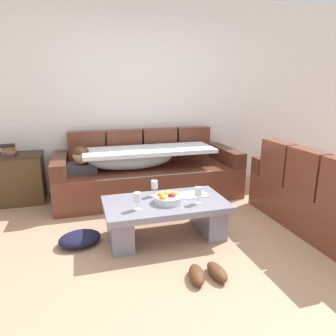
# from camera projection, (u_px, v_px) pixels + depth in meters

# --- Properties ---
(ground_plane) EXTENTS (14.00, 14.00, 0.00)m
(ground_plane) POSITION_uv_depth(u_px,v_px,m) (183.00, 256.00, 2.80)
(ground_plane) COLOR tan
(back_wall) EXTENTS (9.00, 0.10, 2.70)m
(back_wall) POSITION_uv_depth(u_px,v_px,m) (136.00, 95.00, 4.44)
(back_wall) COLOR white
(back_wall) RESTS_ON ground_plane
(couch_along_wall) EXTENTS (2.44, 0.92, 0.88)m
(couch_along_wall) POSITION_uv_depth(u_px,v_px,m) (145.00, 173.00, 4.22)
(couch_along_wall) COLOR brown
(couch_along_wall) RESTS_ON ground_plane
(couch_near_window) EXTENTS (0.92, 1.78, 0.88)m
(couch_near_window) POSITION_uv_depth(u_px,v_px,m) (332.00, 199.00, 3.25)
(couch_near_window) COLOR brown
(couch_near_window) RESTS_ON ground_plane
(coffee_table) EXTENTS (1.20, 0.68, 0.38)m
(coffee_table) POSITION_uv_depth(u_px,v_px,m) (165.00, 215.00, 3.09)
(coffee_table) COLOR gray
(coffee_table) RESTS_ON ground_plane
(fruit_bowl) EXTENTS (0.28, 0.28, 0.10)m
(fruit_bowl) POSITION_uv_depth(u_px,v_px,m) (168.00, 198.00, 3.02)
(fruit_bowl) COLOR silver
(fruit_bowl) RESTS_ON coffee_table
(wine_glass_near_left) EXTENTS (0.07, 0.07, 0.17)m
(wine_glass_near_left) POSITION_uv_depth(u_px,v_px,m) (137.00, 198.00, 2.82)
(wine_glass_near_left) COLOR silver
(wine_glass_near_left) RESTS_ON coffee_table
(wine_glass_near_right) EXTENTS (0.07, 0.07, 0.17)m
(wine_glass_near_right) POSITION_uv_depth(u_px,v_px,m) (198.00, 192.00, 2.97)
(wine_glass_near_right) COLOR silver
(wine_glass_near_right) RESTS_ON coffee_table
(wine_glass_far_back) EXTENTS (0.07, 0.07, 0.17)m
(wine_glass_far_back) POSITION_uv_depth(u_px,v_px,m) (154.00, 185.00, 3.17)
(wine_glass_far_back) COLOR silver
(wine_glass_far_back) RESTS_ON coffee_table
(open_magazine) EXTENTS (0.29, 0.23, 0.01)m
(open_magazine) POSITION_uv_depth(u_px,v_px,m) (193.00, 195.00, 3.23)
(open_magazine) COLOR white
(open_magazine) RESTS_ON coffee_table
(side_cabinet) EXTENTS (0.72, 0.44, 0.64)m
(side_cabinet) POSITION_uv_depth(u_px,v_px,m) (15.00, 179.00, 3.98)
(side_cabinet) COLOR #4C361F
(side_cabinet) RESTS_ON ground_plane
(book_stack_on_cabinet) EXTENTS (0.19, 0.22, 0.13)m
(book_stack_on_cabinet) POSITION_uv_depth(u_px,v_px,m) (9.00, 150.00, 3.88)
(book_stack_on_cabinet) COLOR #72337F
(book_stack_on_cabinet) RESTS_ON side_cabinet
(pair_of_shoes) EXTENTS (0.32, 0.29, 0.09)m
(pair_of_shoes) POSITION_uv_depth(u_px,v_px,m) (207.00, 273.00, 2.46)
(pair_of_shoes) COLOR #59331E
(pair_of_shoes) RESTS_ON ground_plane
(crumpled_garment) EXTENTS (0.46, 0.41, 0.12)m
(crumpled_garment) POSITION_uv_depth(u_px,v_px,m) (80.00, 239.00, 2.98)
(crumpled_garment) COLOR #191933
(crumpled_garment) RESTS_ON ground_plane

